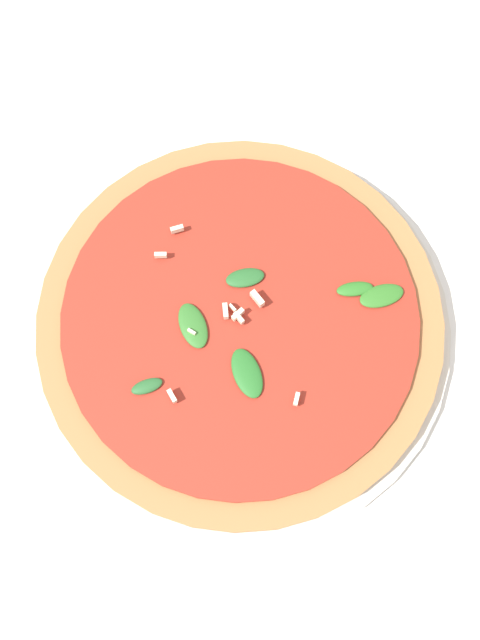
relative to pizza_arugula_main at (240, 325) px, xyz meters
name	(u,v)px	position (x,y,z in m)	size (l,w,h in m)	color
ground_plane	(248,350)	(-0.01, 0.01, -0.02)	(6.00, 6.00, 0.00)	silver
pizza_arugula_main	(240,325)	(0.00, 0.00, 0.00)	(0.37, 0.37, 0.05)	silver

